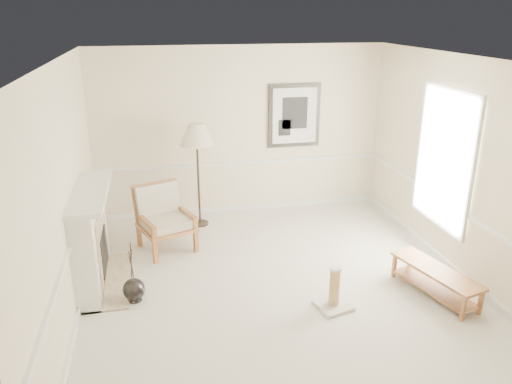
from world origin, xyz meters
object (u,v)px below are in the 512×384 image
floor_lamp (197,137)px  scratching_post (334,295)px  bench (435,278)px  floor_vase (134,290)px  armchair (163,215)px

floor_lamp → scratching_post: (1.35, -2.86, -1.34)m
bench → scratching_post: scratching_post is taller
floor_vase → scratching_post: size_ratio=1.47×
floor_vase → armchair: size_ratio=0.82×
armchair → scratching_post: armchair is taller
floor_lamp → scratching_post: size_ratio=3.14×
floor_vase → floor_lamp: floor_lamp is taller
armchair → bench: (3.32, -2.10, -0.28)m
floor_vase → floor_lamp: size_ratio=0.47×
floor_lamp → scratching_post: floor_lamp is taller
floor_lamp → scratching_post: bearing=-64.8°
floor_lamp → bench: bearing=-46.3°
armchair → floor_lamp: bearing=29.0°
armchair → floor_lamp: 1.38m
bench → scratching_post: 1.36m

